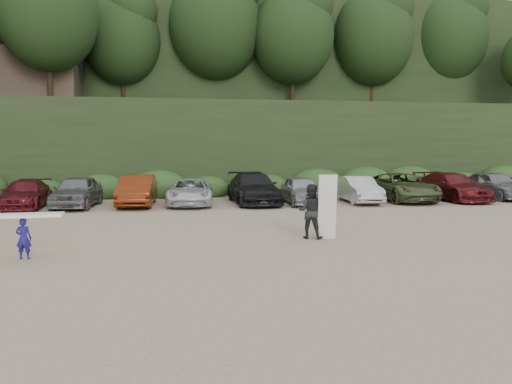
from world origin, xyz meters
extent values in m
plane|color=tan|center=(0.00, 0.00, 0.00)|extent=(120.00, 120.00, 0.00)
cube|color=black|center=(0.00, 22.00, 3.00)|extent=(80.00, 14.00, 6.00)
cube|color=black|center=(0.00, 40.00, 8.00)|extent=(90.00, 30.00, 16.00)
ellipsoid|color=black|center=(0.00, 22.00, 11.00)|extent=(66.00, 12.00, 10.00)
cube|color=#2B491E|center=(-0.55, 14.50, 0.60)|extent=(46.20, 2.00, 1.20)
cube|color=brown|center=(-12.00, 24.00, 8.00)|extent=(8.00, 6.00, 4.00)
imported|color=#5C151D|center=(-8.55, 10.20, 0.69)|extent=(2.09, 4.83, 1.39)
imported|color=slate|center=(-6.09, 10.20, 0.81)|extent=(2.25, 4.86, 1.61)
imported|color=maroon|center=(-3.12, 10.29, 0.80)|extent=(1.92, 4.91, 1.59)
imported|color=silver|center=(-0.40, 10.16, 0.69)|extent=(2.68, 5.15, 1.38)
imported|color=black|center=(3.01, 10.38, 0.82)|extent=(2.47, 5.72, 1.64)
imported|color=#9D9DA1|center=(5.49, 9.65, 0.75)|extent=(1.89, 4.44, 1.50)
imported|color=silver|center=(8.72, 9.74, 0.72)|extent=(1.68, 4.42, 1.44)
imported|color=#4B5833|center=(11.42, 10.18, 0.78)|extent=(2.82, 5.71, 1.56)
imported|color=#5B151A|center=(14.47, 9.98, 0.78)|extent=(2.60, 5.55, 1.57)
imported|color=slate|center=(17.37, 10.38, 0.82)|extent=(2.19, 4.90, 1.64)
imported|color=navy|center=(-5.38, -1.78, 0.57)|extent=(0.44, 0.31, 1.14)
cube|color=white|center=(-5.38, -1.78, 1.21)|extent=(2.10, 0.68, 0.08)
imported|color=black|center=(3.19, -0.11, 0.91)|extent=(1.11, 1.03, 1.83)
cube|color=silver|center=(3.69, -0.37, 1.08)|extent=(0.64, 0.39, 2.16)
camera|label=1|loc=(-1.40, -16.09, 3.08)|focal=35.00mm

